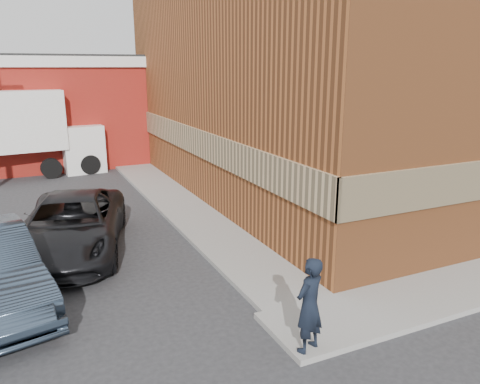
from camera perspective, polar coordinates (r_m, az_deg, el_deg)
name	(u,v)px	position (r m, az deg, el deg)	size (l,w,h in m)	color
ground	(275,313)	(10.22, 4.27, -14.49)	(90.00, 90.00, 0.00)	#28282B
brick_building	(348,75)	(21.13, 12.99, 13.74)	(14.25, 18.25, 9.36)	brown
sidewalk_west	(174,200)	(18.15, -8.04, -0.99)	(1.80, 18.00, 0.12)	gray
man	(309,305)	(8.49, 8.45, -13.47)	(0.64, 0.42, 1.76)	black
suv_a	(71,225)	(13.77, -19.87, -3.81)	(2.62, 5.69, 1.58)	black
box_truck	(8,128)	(23.95, -26.40, 6.97)	(8.29, 3.17, 4.00)	white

